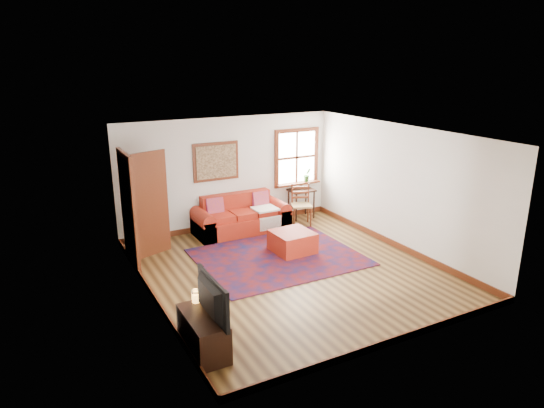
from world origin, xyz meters
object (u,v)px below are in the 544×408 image
red_leather_sofa (241,219)px  red_ottoman (292,242)px  media_cabinet (203,333)px  side_table (301,194)px  ladder_back_chair (301,203)px

red_leather_sofa → red_ottoman: bearing=-76.5°
red_leather_sofa → media_cabinet: (-2.37, -4.01, -0.01)m
red_ottoman → media_cabinet: (-2.76, -2.39, 0.05)m
side_table → ladder_back_chair: bearing=-122.2°
ladder_back_chair → media_cabinet: ladder_back_chair is taller
ladder_back_chair → media_cabinet: 5.35m
red_leather_sofa → media_cabinet: bearing=-120.6°
ladder_back_chair → media_cabinet: size_ratio=1.00×
red_ottoman → ladder_back_chair: (1.03, 1.38, 0.30)m
media_cabinet → red_leather_sofa: bearing=59.4°
red_leather_sofa → red_ottoman: red_leather_sofa is taller
red_ottoman → ladder_back_chair: size_ratio=0.79×
media_cabinet → side_table: bearing=45.9°
red_ottoman → side_table: size_ratio=1.05×
red_ottoman → side_table: (1.28, 1.78, 0.37)m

